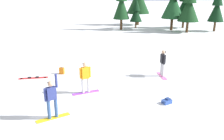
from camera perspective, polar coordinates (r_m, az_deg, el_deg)
ground_plane at (r=11.58m, az=-2.91°, el=-9.41°), size 800.00×800.00×0.00m
snowboarder_foreground at (r=10.82m, az=-13.91°, el=-6.42°), size 1.24×1.28×2.01m
snowboarder_midground at (r=13.16m, az=-6.25°, el=-1.62°), size 1.35×1.17×1.74m
snowboarder_background at (r=16.01m, az=11.74°, el=1.70°), size 0.80×1.48×1.73m
loose_snowboard_near_right at (r=16.36m, az=-17.88°, el=-1.75°), size 1.79×1.01×0.09m
backpack_orange at (r=16.65m, az=-11.61°, el=-0.19°), size 0.33×0.28×0.47m
backpack_blue at (r=12.48m, az=12.69°, el=-7.12°), size 0.54×0.54×0.27m
pine_tree_twin at (r=37.90m, az=16.65°, el=14.83°), size 2.53×2.53×6.62m
pine_tree_tall at (r=33.71m, az=17.59°, el=14.41°), size 2.73×2.73×6.61m
pine_tree_short at (r=36.03m, az=23.33°, el=13.42°), size 2.09×2.09×5.96m
pine_tree_young at (r=35.23m, az=14.14°, el=15.51°), size 3.03×3.03×7.37m
pine_tree_slender at (r=34.54m, az=2.22°, el=15.47°), size 2.26×2.26×6.83m
pine_tree_leaning at (r=36.34m, az=5.65°, el=13.45°), size 1.79×1.79×4.39m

